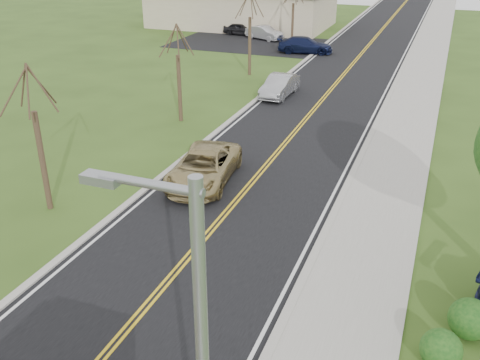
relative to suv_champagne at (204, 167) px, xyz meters
The scene contains 14 objects.
road 25.47m from the suv_champagne, 85.31° to the left, with size 8.00×120.00×0.01m, color black.
curb_right 26.13m from the suv_champagne, 76.20° to the left, with size 0.30×120.00×0.12m, color #9E998E.
sidewalk_right 26.60m from the suv_champagne, 72.54° to the left, with size 3.20×120.00×0.10m, color #9E998E.
curb_left 25.46m from the suv_champagne, 94.66° to the left, with size 0.30×120.00×0.10m, color #9E998E.
bare_tree_a 7.01m from the suv_champagne, 136.75° to the right, with size 1.93×2.26×6.08m.
bare_tree_b 9.03m from the suv_champagne, 123.73° to the left, with size 1.83×2.14×5.73m.
bare_tree_c 20.09m from the suv_champagne, 104.25° to the left, with size 2.04×2.39×6.42m.
bare_tree_d 31.81m from the suv_champagne, 98.91° to the left, with size 1.88×2.20×5.91m.
commercial_building 43.66m from the suv_champagne, 108.59° to the left, with size 25.50×21.50×5.65m.
suv_champagne is the anchor object (origin of this frame).
sedan_silver 14.53m from the suv_champagne, 93.62° to the left, with size 1.54×4.43×1.46m, color #9E9EA2.
lot_car_dark 37.31m from the suv_champagne, 108.55° to the left, with size 1.51×3.75×1.28m, color black.
lot_car_silver 34.91m from the suv_champagne, 104.25° to the left, with size 1.48×4.25×1.40m, color #B4B4B9.
lot_car_navy 29.03m from the suv_champagne, 95.77° to the left, with size 2.07×5.09×1.48m, color black.
Camera 1 is at (7.46, -5.46, 10.56)m, focal length 40.00 mm.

